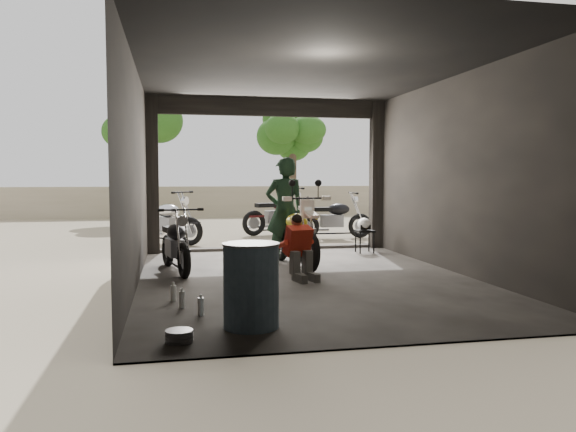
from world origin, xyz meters
name	(u,v)px	position (x,y,z in m)	size (l,w,h in m)	color
ground	(306,280)	(0.00, 0.00, 0.00)	(80.00, 80.00, 0.00)	#7A6D56
garage	(299,195)	(0.00, 0.55, 1.28)	(7.00, 7.13, 3.20)	#2D2B28
boundary_wall	(224,201)	(0.00, 14.00, 0.60)	(18.00, 0.30, 1.20)	gray
tree_left	(142,109)	(-3.00, 12.50, 3.99)	(2.20, 2.20, 5.60)	#382B1E
tree_right	(293,127)	(2.80, 14.00, 3.56)	(2.20, 2.20, 5.00)	#382B1E
main_bike	(294,231)	(0.08, 1.26, 0.63)	(0.78, 1.89, 1.26)	white
left_bike	(175,240)	(-1.96, 1.05, 0.54)	(0.66, 1.60, 1.08)	black
outside_bike_a	(163,218)	(-2.21, 5.10, 0.62)	(0.76, 1.84, 1.25)	black
outside_bike_b	(278,211)	(0.83, 6.71, 0.64)	(0.78, 1.90, 1.29)	#410F10
outside_bike_c	(334,215)	(2.04, 5.46, 0.59)	(0.72, 1.75, 1.18)	black
rider	(285,211)	(-0.02, 1.55, 0.96)	(0.70, 0.46, 1.92)	black
mechanic	(301,249)	(-0.11, -0.10, 0.48)	(0.49, 0.67, 0.97)	red
stool	(365,234)	(1.85, 2.60, 0.41)	(0.35, 0.35, 0.48)	black
helmet	(364,224)	(1.83, 2.60, 0.61)	(0.27, 0.28, 0.25)	white
oil_drum	(251,287)	(-1.21, -2.61, 0.44)	(0.57, 0.57, 0.89)	slate
sign_post	(402,175)	(2.98, 3.36, 1.60)	(0.79, 0.08, 2.38)	black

